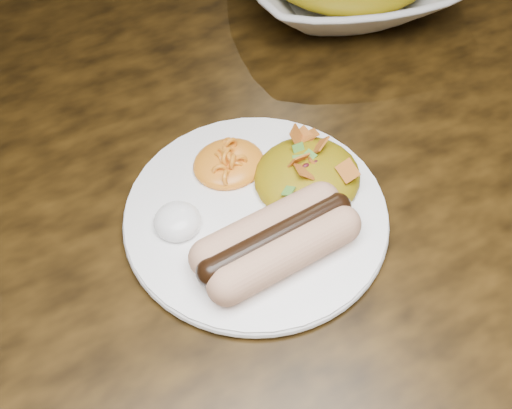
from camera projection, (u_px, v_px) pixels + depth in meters
floor at (184, 382)px, 1.26m from camera, size 4.00×4.00×0.00m
table at (132, 187)px, 0.73m from camera, size 1.60×0.90×0.75m
plate at (256, 215)px, 0.58m from camera, size 0.33×0.33×0.01m
hotdog at (276, 240)px, 0.53m from camera, size 0.13×0.07×0.04m
mac_and_cheese at (228, 157)px, 0.60m from camera, size 0.08×0.08×0.03m
sour_cream at (177, 218)px, 0.56m from camera, size 0.05×0.05×0.03m
taco_salad at (308, 170)px, 0.59m from camera, size 0.11×0.10×0.05m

